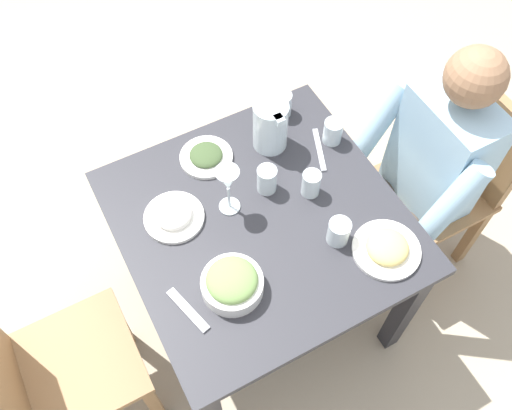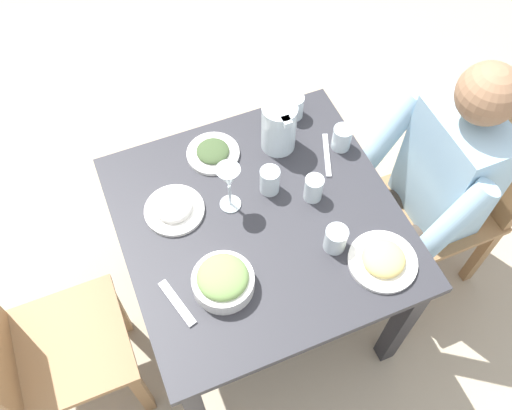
% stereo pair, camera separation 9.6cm
% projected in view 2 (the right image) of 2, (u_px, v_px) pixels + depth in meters
% --- Properties ---
extents(ground_plane, '(8.00, 8.00, 0.00)m').
position_uv_depth(ground_plane, '(259.00, 303.00, 2.39)').
color(ground_plane, tan).
extents(dining_table, '(0.89, 0.89, 0.70)m').
position_uv_depth(dining_table, '(260.00, 237.00, 1.89)').
color(dining_table, '#2D2D33').
rests_on(dining_table, ground_plane).
extents(chair_near, '(0.40, 0.40, 0.86)m').
position_uv_depth(chair_near, '(460.00, 192.00, 2.12)').
color(chair_near, '#997047').
rests_on(chair_near, ground_plane).
extents(chair_far, '(0.40, 0.40, 0.86)m').
position_uv_depth(chair_far, '(36.00, 350.00, 1.79)').
color(chair_far, '#997047').
rests_on(chair_far, ground_plane).
extents(diner_near, '(0.48, 0.53, 1.15)m').
position_uv_depth(diner_near, '(423.00, 187.00, 1.95)').
color(diner_near, '#9EC6E0').
rests_on(diner_near, ground_plane).
extents(water_pitcher, '(0.16, 0.12, 0.19)m').
position_uv_depth(water_pitcher, '(279.00, 127.00, 1.88)').
color(water_pitcher, silver).
rests_on(water_pitcher, dining_table).
extents(salad_bowl, '(0.19, 0.19, 0.09)m').
position_uv_depth(salad_bowl, '(223.00, 280.00, 1.63)').
color(salad_bowl, white).
rests_on(salad_bowl, dining_table).
extents(plate_yoghurt, '(0.20, 0.20, 0.05)m').
position_uv_depth(plate_yoghurt, '(174.00, 208.00, 1.79)').
color(plate_yoghurt, white).
rests_on(plate_yoghurt, dining_table).
extents(plate_dolmas, '(0.18, 0.18, 0.04)m').
position_uv_depth(plate_dolmas, '(213.00, 152.00, 1.92)').
color(plate_dolmas, white).
rests_on(plate_dolmas, dining_table).
extents(plate_fries, '(0.21, 0.21, 0.05)m').
position_uv_depth(plate_fries, '(383.00, 260.00, 1.69)').
color(plate_fries, white).
rests_on(plate_fries, dining_table).
extents(water_glass_near_left, '(0.07, 0.07, 0.09)m').
position_uv_depth(water_glass_near_left, '(336.00, 239.00, 1.70)').
color(water_glass_near_left, silver).
rests_on(water_glass_near_left, dining_table).
extents(water_glass_by_pitcher, '(0.07, 0.07, 0.09)m').
position_uv_depth(water_glass_by_pitcher, '(342.00, 138.00, 1.92)').
color(water_glass_by_pitcher, silver).
rests_on(water_glass_by_pitcher, dining_table).
extents(water_glass_near_right, '(0.06, 0.06, 0.09)m').
position_uv_depth(water_glass_near_right, '(314.00, 188.00, 1.80)').
color(water_glass_near_right, silver).
rests_on(water_glass_near_right, dining_table).
extents(water_glass_far_right, '(0.07, 0.07, 0.10)m').
position_uv_depth(water_glass_far_right, '(270.00, 181.00, 1.82)').
color(water_glass_far_right, silver).
rests_on(water_glass_far_right, dining_table).
extents(water_glass_center, '(0.07, 0.07, 0.09)m').
position_uv_depth(water_glass_center, '(293.00, 106.00, 2.00)').
color(water_glass_center, silver).
rests_on(water_glass_center, dining_table).
extents(wine_glass, '(0.08, 0.08, 0.20)m').
position_uv_depth(wine_glass, '(229.00, 180.00, 1.70)').
color(wine_glass, silver).
rests_on(wine_glass, dining_table).
extents(fork_near, '(0.17, 0.07, 0.01)m').
position_uv_depth(fork_near, '(177.00, 303.00, 1.63)').
color(fork_near, silver).
rests_on(fork_near, dining_table).
extents(knife_near, '(0.18, 0.09, 0.01)m').
position_uv_depth(knife_near, '(327.00, 155.00, 1.93)').
color(knife_near, silver).
rests_on(knife_near, dining_table).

